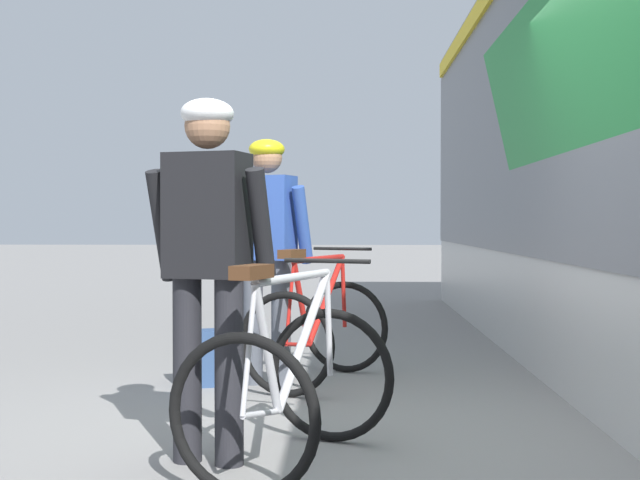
{
  "coord_description": "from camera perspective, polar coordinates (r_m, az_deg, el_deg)",
  "views": [
    {
      "loc": [
        0.01,
        -4.39,
        1.16
      ],
      "look_at": [
        -0.17,
        1.2,
        1.05
      ],
      "focal_mm": 47.06,
      "sensor_mm": 36.0,
      "label": 1
    }
  ],
  "objects": [
    {
      "name": "ground_plane",
      "position": [
        4.54,
        1.66,
        -13.68
      ],
      "size": [
        80.0,
        80.0,
        0.0
      ],
      "primitive_type": "plane",
      "color": "gray"
    },
    {
      "name": "cyclist_near_in_blue",
      "position": [
        6.01,
        -3.62,
        0.12
      ],
      "size": [
        0.66,
        0.45,
        1.76
      ],
      "color": "#4C515B",
      "rests_on": "ground"
    },
    {
      "name": "cyclist_far_in_dark",
      "position": [
        4.08,
        -7.63,
        -0.39
      ],
      "size": [
        0.66,
        0.41,
        1.76
      ],
      "color": "#232328",
      "rests_on": "ground"
    },
    {
      "name": "bicycle_near_red",
      "position": [
        6.08,
        -0.19,
        -6.04
      ],
      "size": [
        1.07,
        1.26,
        0.99
      ],
      "color": "black",
      "rests_on": "ground"
    },
    {
      "name": "bicycle_far_silver",
      "position": [
        4.03,
        -1.99,
        -9.74
      ],
      "size": [
        1.03,
        1.25,
        0.99
      ],
      "color": "black",
      "rests_on": "ground"
    },
    {
      "name": "backpack_on_platform",
      "position": [
        6.08,
        -8.29,
        -7.96
      ],
      "size": [
        0.32,
        0.26,
        0.4
      ],
      "primitive_type": "cube",
      "rotation": [
        0.0,
        0.0,
        0.32
      ],
      "color": "navy",
      "rests_on": "ground"
    }
  ]
}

